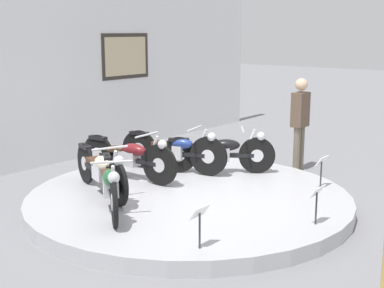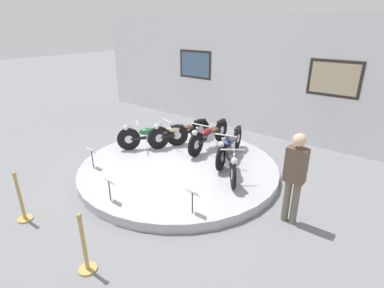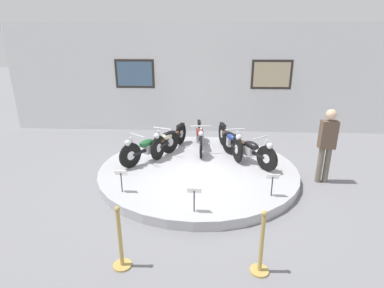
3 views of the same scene
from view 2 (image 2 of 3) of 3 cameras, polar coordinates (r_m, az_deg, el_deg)
ground_plane at (r=7.61m, az=-2.49°, el=-5.22°), size 60.00×60.00×0.00m
display_platform at (r=7.56m, az=-2.51°, el=-4.52°), size 4.89×4.89×0.21m
back_wall at (r=10.16m, az=12.05°, el=12.55°), size 14.00×0.22×3.76m
motorcycle_green at (r=8.40m, az=-7.68°, el=1.71°), size 1.28×1.58×0.79m
motorcycle_cream at (r=8.58m, az=-2.52°, el=2.37°), size 0.79×1.89×0.80m
motorcycle_maroon at (r=8.28m, az=3.16°, el=1.69°), size 0.54×2.02×0.81m
motorcycle_blue at (r=7.65m, az=7.15°, el=-0.20°), size 0.64×1.98×0.81m
motorcycle_black at (r=6.93m, az=7.30°, el=-2.83°), size 1.24×1.61×0.79m
info_placard_front_left at (r=7.60m, az=-18.56°, el=-1.69°), size 0.26×0.11×0.51m
info_placard_front_centre at (r=6.10m, az=-15.55°, el=-7.37°), size 0.26×0.11×0.51m
info_placard_front_right at (r=5.52m, az=0.08°, el=-9.80°), size 0.26×0.11×0.51m
visitor_standing at (r=5.63m, az=18.99°, el=-5.36°), size 0.36×0.23×1.77m
stanchion_post_left_of_entry at (r=6.53m, az=-29.69°, el=-9.92°), size 0.28×0.28×1.02m
stanchion_post_right_of_entry at (r=4.97m, az=-19.70°, el=-18.78°), size 0.28×0.28×1.02m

